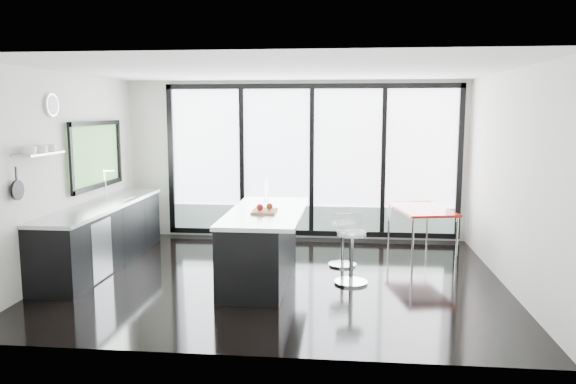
# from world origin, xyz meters

# --- Properties ---
(floor) EXTENTS (6.00, 5.00, 0.00)m
(floor) POSITION_xyz_m (0.00, 0.00, 0.00)
(floor) COLOR black
(floor) RESTS_ON ground
(ceiling) EXTENTS (6.00, 5.00, 0.00)m
(ceiling) POSITION_xyz_m (0.00, 0.00, 2.80)
(ceiling) COLOR white
(ceiling) RESTS_ON wall_back
(wall_back) EXTENTS (6.00, 0.09, 2.80)m
(wall_back) POSITION_xyz_m (0.27, 2.47, 1.27)
(wall_back) COLOR silver
(wall_back) RESTS_ON ground
(wall_front) EXTENTS (6.00, 0.00, 2.80)m
(wall_front) POSITION_xyz_m (0.00, -2.50, 1.40)
(wall_front) COLOR silver
(wall_front) RESTS_ON ground
(wall_left) EXTENTS (0.26, 5.00, 2.80)m
(wall_left) POSITION_xyz_m (-2.97, 0.27, 1.56)
(wall_left) COLOR silver
(wall_left) RESTS_ON ground
(wall_right) EXTENTS (0.00, 5.00, 2.80)m
(wall_right) POSITION_xyz_m (3.00, 0.00, 1.40)
(wall_right) COLOR silver
(wall_right) RESTS_ON ground
(counter_cabinets) EXTENTS (0.69, 3.24, 1.36)m
(counter_cabinets) POSITION_xyz_m (-2.67, 0.40, 0.46)
(counter_cabinets) COLOR black
(counter_cabinets) RESTS_ON floor
(island) EXTENTS (0.98, 2.33, 1.24)m
(island) POSITION_xyz_m (-0.24, -0.06, 0.48)
(island) COLOR black
(island) RESTS_ON floor
(bar_stool_near) EXTENTS (0.53, 0.53, 0.71)m
(bar_stool_near) POSITION_xyz_m (0.99, -0.16, 0.35)
(bar_stool_near) COLOR silver
(bar_stool_near) RESTS_ON floor
(bar_stool_far) EXTENTS (0.52, 0.52, 0.66)m
(bar_stool_far) POSITION_xyz_m (0.87, 0.71, 0.33)
(bar_stool_far) COLOR silver
(bar_stool_far) RESTS_ON floor
(red_table) EXTENTS (1.05, 1.50, 0.73)m
(red_table) POSITION_xyz_m (2.11, 1.61, 0.37)
(red_table) COLOR #A4110D
(red_table) RESTS_ON floor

